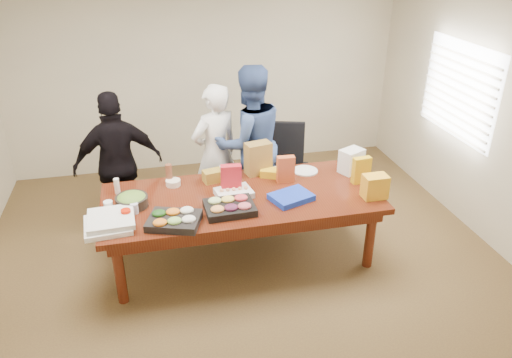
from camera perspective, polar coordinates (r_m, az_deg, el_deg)
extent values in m
cube|color=#47301E|center=(5.43, -1.58, -9.00)|extent=(5.50, 5.00, 0.02)
cube|color=beige|center=(7.11, -5.87, 11.88)|extent=(5.50, 0.04, 2.70)
cube|color=beige|center=(2.71, 9.18, -15.74)|extent=(5.50, 0.04, 2.70)
cube|color=beige|center=(5.91, 25.53, 6.26)|extent=(0.04, 5.00, 2.70)
cube|color=white|center=(6.30, 22.38, 9.48)|extent=(0.03, 1.40, 1.10)
cube|color=beige|center=(6.28, 22.07, 9.48)|extent=(0.04, 1.36, 1.00)
cube|color=#4C1C0F|center=(5.21, -1.63, -5.57)|extent=(2.80, 1.20, 0.75)
cube|color=black|center=(6.21, 4.11, 1.26)|extent=(0.63, 0.63, 0.99)
imported|color=white|center=(5.78, -4.69, 2.92)|extent=(0.72, 0.61, 1.67)
imported|color=#344B83|center=(5.80, -0.80, 4.15)|extent=(1.02, 0.87, 1.86)
imported|color=black|center=(5.71, -15.61, 1.67)|extent=(1.03, 0.55, 1.67)
cube|color=black|center=(4.60, -9.45, -4.77)|extent=(0.56, 0.49, 0.07)
cube|color=black|center=(4.75, -3.07, -3.33)|extent=(0.48, 0.38, 0.07)
cube|color=white|center=(5.01, -2.57, -1.62)|extent=(0.40, 0.32, 0.06)
cylinder|color=black|center=(4.97, -14.14, -2.52)|extent=(0.32, 0.32, 0.10)
cube|color=#1636C5|center=(4.95, 4.09, -2.09)|extent=(0.47, 0.41, 0.06)
cube|color=red|center=(5.03, -2.89, 0.02)|extent=(0.21, 0.10, 0.30)
cube|color=gold|center=(5.34, 12.07, 1.01)|extent=(0.20, 0.10, 0.29)
cube|color=#C14F27|center=(5.25, 3.45, 1.14)|extent=(0.19, 0.10, 0.29)
cylinder|color=white|center=(5.37, -3.73, 0.84)|extent=(0.11, 0.11, 0.14)
cylinder|color=#CBDD08|center=(5.21, -2.85, 0.28)|extent=(0.08, 0.08, 0.19)
cylinder|color=brown|center=(5.30, -10.02, 0.58)|extent=(0.09, 0.09, 0.22)
cylinder|color=white|center=(5.23, -15.77, -0.79)|extent=(0.06, 0.06, 0.17)
cube|color=gold|center=(5.40, 1.89, 0.71)|extent=(0.29, 0.24, 0.08)
cube|color=olive|center=(5.32, -4.44, 0.48)|extent=(0.34, 0.20, 0.13)
cube|color=olive|center=(5.41, 0.26, 2.41)|extent=(0.30, 0.22, 0.36)
cylinder|color=red|center=(4.72, -14.76, -4.10)|extent=(0.11, 0.11, 0.12)
cylinder|color=silver|center=(4.84, -13.87, -3.31)|extent=(0.09, 0.09, 0.10)
cylinder|color=white|center=(4.91, -16.66, -3.12)|extent=(0.10, 0.10, 0.12)
cube|color=white|center=(4.69, -16.72, -5.13)|extent=(0.45, 0.45, 0.05)
cube|color=silver|center=(4.68, -16.42, -4.45)|extent=(0.43, 0.43, 0.05)
cylinder|color=white|center=(5.55, 5.71, 0.95)|extent=(0.34, 0.34, 0.02)
cylinder|color=white|center=(5.53, 3.64, 0.95)|extent=(0.27, 0.27, 0.01)
cylinder|color=#F7E3CF|center=(5.46, 2.60, 0.90)|extent=(0.16, 0.16, 0.06)
cylinder|color=#F5E0CA|center=(5.28, -9.55, -0.42)|extent=(0.20, 0.20, 0.06)
cube|color=white|center=(5.56, 10.96, 2.07)|extent=(0.30, 0.27, 0.27)
cube|color=yellow|center=(5.08, 13.57, -0.85)|extent=(0.24, 0.17, 0.24)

